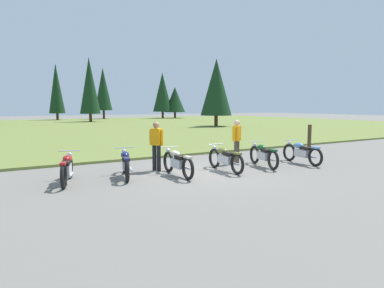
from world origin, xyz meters
TOP-DOWN VIEW (x-y plane):
  - ground_plane at (0.00, 0.00)m, footprint 140.00×140.00m
  - grass_moorland at (0.00, 25.57)m, footprint 80.00×44.00m
  - forest_treeline at (-0.67, 35.18)m, footprint 43.14×28.64m
  - motorcycle_red at (-4.12, 0.67)m, footprint 0.87×2.02m
  - motorcycle_navy at (-2.41, 0.56)m, footprint 0.83×2.04m
  - motorcycle_cream at (-0.92, -0.05)m, footprint 0.62×2.10m
  - motorcycle_olive at (0.85, -0.17)m, footprint 0.62×2.10m
  - motorcycle_british_green at (2.54, -0.19)m, footprint 0.77×2.06m
  - motorcycle_sky_blue at (4.26, -0.45)m, footprint 0.62×2.10m
  - rider_in_hivis_vest at (2.16, 0.87)m, footprint 0.49×0.37m
  - rider_near_row_end at (-1.12, 1.09)m, footprint 0.37×0.49m
  - trail_marker_post at (6.88, 1.43)m, footprint 0.12×0.12m

SIDE VIEW (x-z plane):
  - ground_plane at x=0.00m, z-range 0.00..0.00m
  - grass_moorland at x=0.00m, z-range 0.00..0.10m
  - motorcycle_red at x=-4.12m, z-range 0.00..0.88m
  - motorcycle_navy at x=-2.41m, z-range 0.00..0.88m
  - motorcycle_cream at x=-0.92m, z-range 0.00..0.88m
  - motorcycle_olive at x=0.85m, z-range 0.00..0.88m
  - motorcycle_british_green at x=2.54m, z-range 0.00..0.88m
  - motorcycle_sky_blue at x=4.26m, z-range 0.00..0.88m
  - trail_marker_post at x=6.88m, z-range 0.00..1.33m
  - rider_in_hivis_vest at x=2.16m, z-range 0.11..1.78m
  - rider_near_row_end at x=-1.12m, z-range 0.11..1.78m
  - forest_treeline at x=-0.67m, z-range -0.18..9.09m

